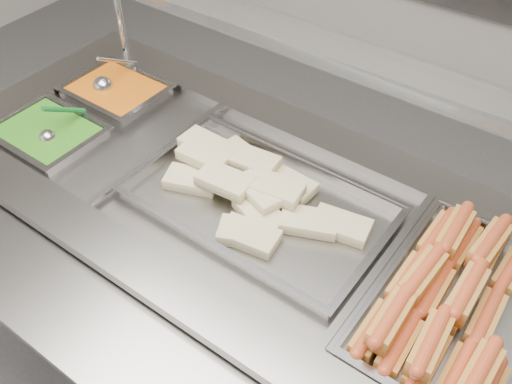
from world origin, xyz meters
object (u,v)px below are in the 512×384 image
Objects in this scene: sneeze_guard at (291,38)px; ladle at (104,85)px; serving_spoon at (51,133)px; steam_counter at (244,289)px; pan_wraps at (259,206)px; pan_hotdogs at (455,313)px.

ladle is (-0.71, -0.08, -0.37)m from sneeze_guard.
sneeze_guard reaches higher than serving_spoon.
steam_counter is 0.87m from ladle.
pan_wraps is at bearing -10.94° from ladle.
sneeze_guard is (0.00, 0.23, 0.85)m from steam_counter.
pan_hotdogs is 2.84× the size of ladle.
sneeze_guard is 2.98× the size of pan_hotdogs.
ladle is at bearing -173.68° from sneeze_guard.
steam_counter is 3.41× the size of pan_hotdogs.
sneeze_guard reaches higher than pan_hotdogs.
steam_counter is at bearing 179.00° from pan_hotdogs.
sneeze_guard is at bearing 29.93° from serving_spoon.
ladle is at bearing 169.06° from pan_wraps.
serving_spoon is (-0.65, -0.37, -0.37)m from sneeze_guard.
sneeze_guard is at bearing 89.01° from steam_counter.
steam_counter is 0.78m from pan_hotdogs.
pan_wraps is 0.79m from ladle.
pan_wraps is (0.06, -0.00, 0.44)m from steam_counter.
steam_counter is 9.68× the size of ladle.
pan_hotdogs is 1.30m from serving_spoon.
steam_counter is at bearing -11.79° from ladle.
pan_hotdogs is at bearing -6.69° from ladle.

